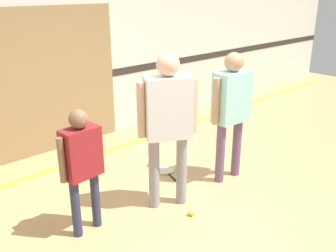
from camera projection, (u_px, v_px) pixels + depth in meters
ground_plane at (178, 210)px, 4.23m from camera, size 16.00×16.00×0.00m
wall_back at (54, 44)px, 5.46m from camera, size 16.00×0.07×3.20m
wall_panel at (35, 84)px, 5.34m from camera, size 2.66×0.05×2.14m
floor_stripe at (88, 157)px, 5.54m from camera, size 14.40×0.10×0.01m
person_instructor at (168, 115)px, 3.99m from camera, size 0.60×0.47×1.76m
person_student_left at (82, 159)px, 3.61m from camera, size 0.50×0.23×1.31m
person_student_right at (231, 104)px, 4.61m from camera, size 0.63×0.30×1.65m
racket_spare_on_floor at (166, 171)px, 5.13m from camera, size 0.34×0.48×0.03m
tennis_ball_near_instructor at (191, 213)px, 4.13m from camera, size 0.07×0.07×0.07m
tennis_ball_by_spare_racket at (150, 164)px, 5.27m from camera, size 0.07×0.07×0.07m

